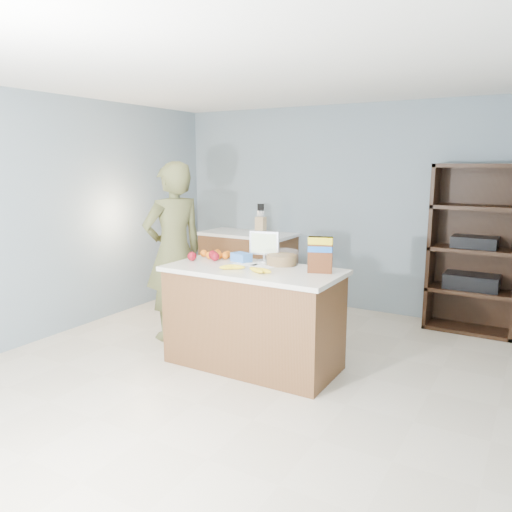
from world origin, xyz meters
The scene contains 15 objects.
floor centered at (0.00, 0.00, 0.00)m, with size 4.50×5.00×0.02m, color beige.
walls centered at (0.00, 0.00, 1.65)m, with size 4.52×5.02×2.51m.
counter_peninsula centered at (0.00, 0.30, 0.42)m, with size 1.56×0.76×0.90m.
back_cabinet centered at (-1.20, 2.20, 0.45)m, with size 1.24×0.62×0.90m.
shelving_unit centered at (1.55, 2.35, 0.86)m, with size 0.90×0.40×1.80m.
person centered at (-1.08, 0.54, 0.91)m, with size 0.66×0.44×1.82m, color brown.
knife_block centered at (-0.99, 2.18, 1.02)m, with size 0.12×0.10×0.31m.
envelopes centered at (-0.06, 0.41, 0.90)m, with size 0.40×0.17×0.00m.
bananas centered at (0.01, 0.17, 0.92)m, with size 0.50×0.17×0.04m.
apples centered at (-0.56, 0.38, 0.94)m, with size 0.28×0.25×0.09m.
oranges centered at (-0.53, 0.53, 0.94)m, with size 0.32×0.21×0.07m.
blue_carton centered at (-0.25, 0.50, 0.94)m, with size 0.18×0.12×0.08m, color blue.
salad_bowl centered at (0.15, 0.56, 0.96)m, with size 0.30×0.30×0.13m.
tv centered at (-0.07, 0.62, 1.06)m, with size 0.28×0.12×0.28m.
cereal_box centered at (0.58, 0.42, 1.08)m, with size 0.22×0.13×0.30m.
Camera 1 is at (2.17, -3.38, 1.81)m, focal length 35.00 mm.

